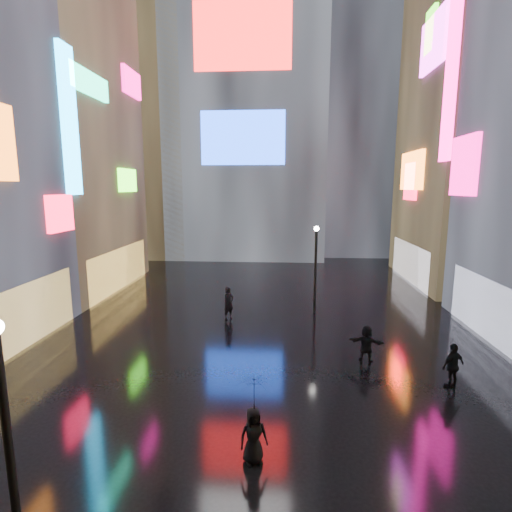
# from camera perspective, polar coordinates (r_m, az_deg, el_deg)

# --- Properties ---
(ground) EXTENTS (140.00, 140.00, 0.00)m
(ground) POSITION_cam_1_polar(r_m,az_deg,el_deg) (23.31, 1.40, -8.77)
(ground) COLOR black
(ground) RESTS_ON ground
(building_left_far) EXTENTS (10.28, 12.00, 22.00)m
(building_left_far) POSITION_cam_1_polar(r_m,az_deg,el_deg) (32.98, -28.00, 14.92)
(building_left_far) COLOR black
(building_left_far) RESTS_ON ground
(building_right_far) EXTENTS (10.28, 12.00, 28.00)m
(building_right_far) POSITION_cam_1_polar(r_m,az_deg,el_deg) (35.98, 30.38, 19.04)
(building_right_far) COLOR black
(building_right_far) RESTS_ON ground
(tower_main) EXTENTS (16.00, 14.20, 42.00)m
(tower_main) POSITION_cam_1_polar(r_m,az_deg,el_deg) (48.15, -0.99, 26.25)
(tower_main) COLOR black
(tower_main) RESTS_ON ground
(tower_flank_right) EXTENTS (12.00, 12.00, 34.00)m
(tower_flank_right) POSITION_cam_1_polar(r_m,az_deg,el_deg) (49.65, 14.16, 20.70)
(tower_flank_right) COLOR black
(tower_flank_right) RESTS_ON ground
(tower_flank_left) EXTENTS (10.00, 10.00, 26.00)m
(tower_flank_left) POSITION_cam_1_polar(r_m,az_deg,el_deg) (46.87, -15.29, 16.36)
(tower_flank_left) COLOR black
(tower_flank_left) RESTS_ON ground
(lamp_near) EXTENTS (0.30, 0.30, 5.20)m
(lamp_near) POSITION_cam_1_polar(r_m,az_deg,el_deg) (9.21, -31.96, -21.10)
(lamp_near) COLOR black
(lamp_near) RESTS_ON ground
(lamp_far) EXTENTS (0.30, 0.30, 5.20)m
(lamp_far) POSITION_cam_1_polar(r_m,az_deg,el_deg) (23.70, 8.52, -1.19)
(lamp_far) COLOR black
(lamp_far) RESTS_ON ground
(pedestrian_3) EXTENTS (1.10, 0.84, 1.74)m
(pedestrian_3) POSITION_cam_1_polar(r_m,az_deg,el_deg) (17.09, 26.32, -13.87)
(pedestrian_3) COLOR black
(pedestrian_3) RESTS_ON ground
(pedestrian_4) EXTENTS (0.90, 0.74, 1.58)m
(pedestrian_4) POSITION_cam_1_polar(r_m,az_deg,el_deg) (11.88, -0.36, -24.26)
(pedestrian_4) COLOR black
(pedestrian_4) RESTS_ON ground
(pedestrian_5) EXTENTS (1.57, 0.86, 1.62)m
(pedestrian_5) POSITION_cam_1_polar(r_m,az_deg,el_deg) (18.11, 15.49, -12.02)
(pedestrian_5) COLOR black
(pedestrian_5) RESTS_ON ground
(pedestrian_6) EXTENTS (0.78, 0.80, 1.85)m
(pedestrian_6) POSITION_cam_1_polar(r_m,az_deg,el_deg) (22.81, -3.92, -6.76)
(pedestrian_6) COLOR black
(pedestrian_6) RESTS_ON ground
(umbrella_2) EXTENTS (1.44, 1.43, 0.92)m
(umbrella_2) POSITION_cam_1_polar(r_m,az_deg,el_deg) (11.22, -0.37, -18.96)
(umbrella_2) COLOR black
(umbrella_2) RESTS_ON pedestrian_4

